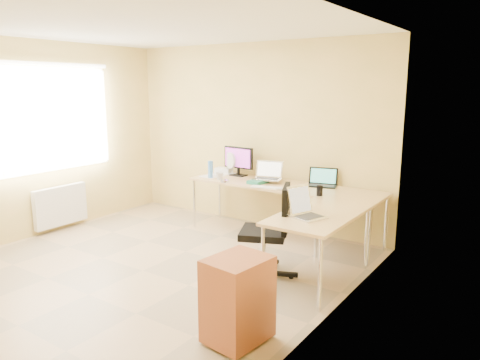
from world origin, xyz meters
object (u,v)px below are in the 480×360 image
Objects in this scene: laptop_center at (267,171)px; office_chair at (263,232)px; mug at (220,176)px; water_bottle at (210,170)px; desk_return at (318,247)px; desk_main at (283,212)px; laptop_return at (308,206)px; laptop_black at (322,177)px; desk_fan at (232,164)px; cabinet at (238,299)px; monitor at (238,161)px; keyboard at (265,187)px.

office_chair is at bearing -75.35° from laptop_center.
mug is 0.45× the size of water_bottle.
office_chair reaches higher than desk_return.
laptop_return is (0.94, -1.20, 0.49)m from desk_main.
desk_main is 1.00m from mug.
desk_fan is (-1.42, 0.00, 0.03)m from laptop_black.
laptop_return is at bearing -51.90° from desk_main.
laptop_center is at bearing -178.71° from laptop_black.
desk_return is at bearing 9.87° from laptop_return.
mug reaches higher than desk_return.
cabinet is (1.91, -2.62, -0.52)m from desk_fan.
monitor reaches higher than laptop_black.
desk_main is 1.60m from laptop_return.
monitor is 1.33× the size of laptop_center.
laptop_black reaches higher than desk_return.
cabinet is (0.01, -1.22, -0.49)m from laptop_return.
mug is at bearing -93.27° from monitor.
cabinet is (1.79, -2.59, -0.58)m from monitor.
monitor is 4.43× the size of mug.
mug is (-1.86, 0.79, 0.42)m from desk_return.
cabinet is (-0.03, -1.42, -0.01)m from desk_return.
cabinet is at bearing -50.23° from mug.
laptop_center is 0.99× the size of keyboard.
mug is (-0.79, 0.08, 0.04)m from keyboard.
laptop_center is 3.32× the size of mug.
monitor reaches higher than keyboard.
desk_main and desk_return have the same top height.
desk_fan is at bearing 149.57° from laptop_center.
cabinet is (1.19, -2.42, -0.53)m from laptop_center.
desk_main is at bearing 134.27° from desk_return.
desk_fan reaches higher than cabinet.
laptop_black is 1.00× the size of keyboard.
desk_return is 2.34m from desk_fan.
desk_main is at bearing -7.93° from monitor.
desk_fan is (-0.72, 0.20, -0.01)m from laptop_center.
monitor is at bearing 71.47° from laptop_return.
monitor reaches higher than desk_return.
mug reaches higher than keyboard.
desk_return is at bearing -22.90° from mug.
desk_return is 1.33m from keyboard.
monitor is 1.36× the size of laptop_return.
water_bottle reaches higher than keyboard.
desk_fan reaches higher than laptop_center.
monitor is at bearing 108.43° from office_chair.
desk_return is at bearing -54.16° from laptop_center.
laptop_black is 0.75m from keyboard.
monitor is 1.32× the size of keyboard.
desk_return is 2.24m from water_bottle.
keyboard is at bearing -28.60° from monitor.
mug is 0.16× the size of cabinet.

